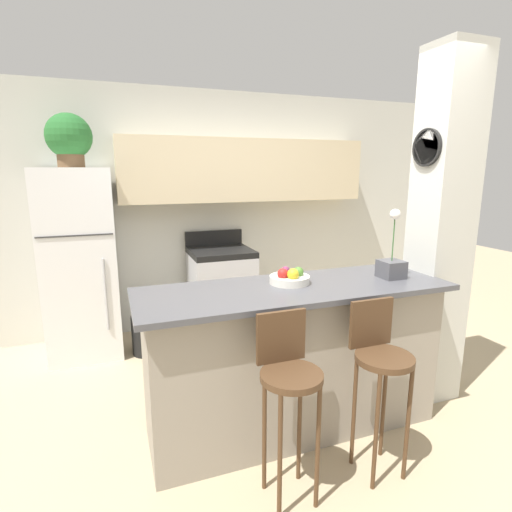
% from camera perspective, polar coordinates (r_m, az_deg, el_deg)
% --- Properties ---
extents(ground_plane, '(14.00, 14.00, 0.00)m').
position_cam_1_polar(ground_plane, '(2.99, 5.26, -22.95)').
color(ground_plane, tan).
extents(wall_back, '(5.60, 0.38, 2.55)m').
position_cam_1_polar(wall_back, '(4.43, -4.40, 8.62)').
color(wall_back, silver).
rests_on(wall_back, ground_plane).
extents(pillar_right, '(0.38, 0.32, 2.55)m').
position_cam_1_polar(pillar_right, '(3.20, 24.82, 3.11)').
color(pillar_right, silver).
rests_on(pillar_right, ground_plane).
extents(counter_bar, '(2.02, 0.67, 1.00)m').
position_cam_1_polar(counter_bar, '(2.74, 5.47, -14.29)').
color(counter_bar, gray).
rests_on(counter_bar, ground_plane).
extents(refrigerator, '(0.63, 0.68, 1.74)m').
position_cam_1_polar(refrigerator, '(4.04, -23.75, -1.02)').
color(refrigerator, white).
rests_on(refrigerator, ground_plane).
extents(stove_range, '(0.64, 0.61, 1.07)m').
position_cam_1_polar(stove_range, '(4.31, -4.96, -4.90)').
color(stove_range, silver).
rests_on(stove_range, ground_plane).
extents(bar_stool_left, '(0.32, 0.32, 1.01)m').
position_cam_1_polar(bar_stool_left, '(2.14, 4.66, -17.28)').
color(bar_stool_left, '#4C331E').
rests_on(bar_stool_left, ground_plane).
extents(bar_stool_right, '(0.32, 0.32, 1.01)m').
position_cam_1_polar(bar_stool_right, '(2.41, 17.28, -14.33)').
color(bar_stool_right, '#4C331E').
rests_on(bar_stool_right, ground_plane).
extents(potted_plant_on_fridge, '(0.39, 0.39, 0.46)m').
position_cam_1_polar(potted_plant_on_fridge, '(3.96, -25.16, 14.97)').
color(potted_plant_on_fridge, brown).
rests_on(potted_plant_on_fridge, refrigerator).
extents(orchid_vase, '(0.15, 0.15, 0.47)m').
position_cam_1_polar(orchid_vase, '(2.88, 18.81, -0.98)').
color(orchid_vase, '#4C4C51').
rests_on(orchid_vase, counter_bar).
extents(fruit_bowl, '(0.26, 0.26, 0.11)m').
position_cam_1_polar(fruit_bowl, '(2.61, 4.84, -3.11)').
color(fruit_bowl, silver).
rests_on(fruit_bowl, counter_bar).
extents(trash_bin, '(0.28, 0.28, 0.38)m').
position_cam_1_polar(trash_bin, '(4.02, -15.33, -10.68)').
color(trash_bin, black).
rests_on(trash_bin, ground_plane).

